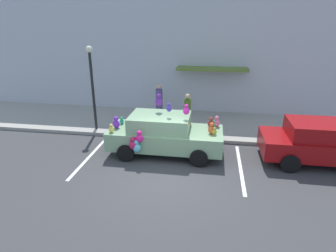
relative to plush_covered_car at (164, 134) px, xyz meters
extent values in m
plane|color=#38383A|center=(0.40, -1.76, -0.80)|extent=(60.00, 60.00, 0.00)
cube|color=gray|center=(0.40, 3.24, -0.73)|extent=(24.00, 4.00, 0.15)
cube|color=#B2B7C1|center=(0.40, 5.39, 2.40)|extent=(24.00, 0.30, 6.40)
cube|color=#59722D|center=(1.67, 4.84, 1.75)|extent=(3.60, 1.10, 0.12)
cube|color=silver|center=(2.86, -0.76, -0.80)|extent=(0.12, 3.60, 0.01)
cube|color=silver|center=(-2.76, -0.76, -0.80)|extent=(0.12, 3.60, 0.01)
cube|color=gray|center=(0.06, 0.01, -0.16)|extent=(4.30, 1.77, 0.68)
cube|color=gray|center=(-0.16, 0.01, 0.46)|extent=(2.24, 1.56, 0.56)
cylinder|color=black|center=(1.39, 0.89, -0.48)|extent=(0.64, 0.22, 0.64)
cylinder|color=black|center=(1.39, -0.88, -0.48)|extent=(0.64, 0.22, 0.64)
cylinder|color=black|center=(-1.28, 0.89, -0.48)|extent=(0.64, 0.22, 0.64)
cylinder|color=black|center=(-1.28, -0.88, -0.48)|extent=(0.64, 0.22, 0.64)
ellipsoid|color=#2CAC75|center=(-1.77, 0.33, 0.28)|extent=(0.18, 0.14, 0.21)
sphere|color=#2CAC75|center=(-1.77, 0.33, 0.43)|extent=(0.11, 0.11, 0.11)
ellipsoid|color=#B91E4D|center=(-0.95, -1.00, -0.10)|extent=(0.29, 0.23, 0.34)
sphere|color=#B91E4D|center=(-0.95, -1.00, 0.14)|extent=(0.18, 0.18, 0.18)
ellipsoid|color=#48D415|center=(-1.20, 0.71, 0.33)|extent=(0.25, 0.20, 0.29)
sphere|color=#48D415|center=(-1.20, 0.71, 0.53)|extent=(0.16, 0.16, 0.16)
ellipsoid|color=#662791|center=(-0.27, 0.40, 1.15)|extent=(0.27, 0.22, 0.32)
sphere|color=#662791|center=(-0.27, 0.40, 1.37)|extent=(0.17, 0.17, 0.17)
ellipsoid|color=#3F319D|center=(0.22, -0.19, 1.07)|extent=(0.19, 0.15, 0.22)
sphere|color=#3F319D|center=(0.22, -0.19, 1.22)|extent=(0.12, 0.12, 0.12)
ellipsoid|color=#C924A1|center=(0.86, -0.30, 1.05)|extent=(0.23, 0.19, 0.27)
sphere|color=#C924A1|center=(0.86, -0.30, 1.23)|extent=(0.15, 0.15, 0.15)
ellipsoid|color=pink|center=(1.97, 0.60, 0.33)|extent=(0.26, 0.21, 0.30)
sphere|color=pink|center=(1.97, 0.60, 0.54)|extent=(0.16, 0.16, 0.16)
ellipsoid|color=#49AD88|center=(1.89, 0.57, 0.28)|extent=(0.17, 0.14, 0.20)
sphere|color=#49AD88|center=(1.89, 0.57, 0.42)|extent=(0.11, 0.11, 0.11)
ellipsoid|color=#5DC0D7|center=(-0.82, -1.00, -0.20)|extent=(0.28, 0.23, 0.34)
sphere|color=#5DC0D7|center=(-0.82, -1.00, 0.03)|extent=(0.18, 0.18, 0.18)
ellipsoid|color=#C05813|center=(0.90, 0.45, 0.29)|extent=(0.18, 0.15, 0.21)
sphere|color=#C05813|center=(0.90, 0.45, 0.43)|extent=(0.11, 0.11, 0.11)
ellipsoid|color=#DF1D89|center=(-0.71, -0.99, 0.17)|extent=(0.26, 0.21, 0.31)
sphere|color=#DF1D89|center=(-0.71, -0.99, 0.39)|extent=(0.17, 0.17, 0.17)
ellipsoid|color=purple|center=(-1.83, -0.15, 0.34)|extent=(0.27, 0.22, 0.32)
sphere|color=purple|center=(-1.83, -0.15, 0.56)|extent=(0.17, 0.17, 0.17)
ellipsoid|color=#E3D355|center=(-1.86, -0.61, 0.30)|extent=(0.20, 0.16, 0.23)
sphere|color=#E3D355|center=(-1.86, -0.61, 0.46)|extent=(0.13, 0.13, 0.13)
ellipsoid|color=maroon|center=(1.74, 0.50, 0.32)|extent=(0.24, 0.20, 0.28)
sphere|color=maroon|center=(1.74, 0.50, 0.52)|extent=(0.15, 0.15, 0.15)
ellipsoid|color=#A99C2E|center=(1.89, -0.26, 0.28)|extent=(0.18, 0.14, 0.21)
sphere|color=#A99C2E|center=(1.89, -0.26, 0.43)|extent=(0.11, 0.11, 0.11)
ellipsoid|color=#D05627|center=(1.79, -0.18, 0.33)|extent=(0.26, 0.21, 0.30)
sphere|color=#D05627|center=(1.79, -0.18, 0.54)|extent=(0.16, 0.16, 0.16)
cube|color=maroon|center=(5.90, 0.10, -0.16)|extent=(4.56, 1.79, 0.68)
cube|color=maroon|center=(5.67, 0.10, 0.46)|extent=(2.37, 1.58, 0.56)
cylinder|color=black|center=(4.48, 0.99, -0.48)|extent=(0.64, 0.22, 0.64)
cylinder|color=black|center=(4.48, -0.80, -0.48)|extent=(0.64, 0.22, 0.64)
ellipsoid|color=beige|center=(-0.80, 1.86, -0.46)|extent=(0.31, 0.26, 0.38)
sphere|color=beige|center=(-0.80, 1.86, -0.19)|extent=(0.22, 0.22, 0.22)
sphere|color=beige|center=(-0.88, 1.86, -0.11)|extent=(0.09, 0.09, 0.09)
sphere|color=beige|center=(-0.73, 1.86, -0.11)|extent=(0.09, 0.09, 0.09)
cylinder|color=black|center=(-3.49, 1.74, 1.07)|extent=(0.12, 0.12, 3.44)
sphere|color=#EAEACC|center=(-3.49, 1.74, 2.93)|extent=(0.28, 0.28, 0.28)
cylinder|color=#4F427C|center=(-0.88, 3.72, 0.10)|extent=(0.34, 0.34, 1.51)
sphere|color=tan|center=(-0.88, 3.72, 0.96)|extent=(0.22, 0.22, 0.22)
cylinder|color=#415C1D|center=(0.69, 2.09, 0.10)|extent=(0.30, 0.30, 1.51)
sphere|color=tan|center=(0.69, 2.09, 0.96)|extent=(0.22, 0.22, 0.22)
camera|label=1|loc=(1.72, -9.96, 4.11)|focal=30.52mm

